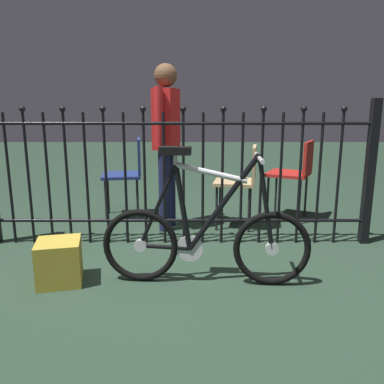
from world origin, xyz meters
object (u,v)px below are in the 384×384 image
object	(u,v)px
bicycle	(206,238)
chair_tan	(243,177)
person_visitor	(168,134)
display_crate	(61,262)
chair_red	(297,170)
chair_navy	(130,169)

from	to	relation	value
bicycle	chair_tan	size ratio (longest dim) A/B	1.73
person_visitor	display_crate	size ratio (longest dim) A/B	5.26
person_visitor	display_crate	distance (m)	1.56
chair_red	display_crate	distance (m)	2.49
chair_tan	display_crate	distance (m)	1.88
chair_tan	display_crate	xyz separation A→B (m)	(-1.37, -1.23, -0.35)
bicycle	chair_navy	size ratio (longest dim) A/B	1.65
display_crate	chair_red	bearing A→B (deg)	37.46
chair_navy	person_visitor	size ratio (longest dim) A/B	0.54
chair_tan	chair_red	world-z (taller)	chair_red
chair_navy	chair_tan	world-z (taller)	chair_navy
chair_red	display_crate	bearing A→B (deg)	-142.54
chair_navy	display_crate	world-z (taller)	chair_navy
person_visitor	display_crate	bearing A→B (deg)	-118.62
chair_navy	chair_red	distance (m)	1.73
chair_navy	chair_tan	xyz separation A→B (m)	(1.15, -0.36, -0.02)
person_visitor	chair_tan	bearing A→B (deg)	2.71
chair_red	person_visitor	distance (m)	1.39
bicycle	chair_red	distance (m)	1.81
bicycle	display_crate	size ratio (longest dim) A/B	4.71
chair_tan	person_visitor	xyz separation A→B (m)	(-0.72, -0.03, 0.42)
chair_red	chair_tan	bearing A→B (deg)	-155.41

